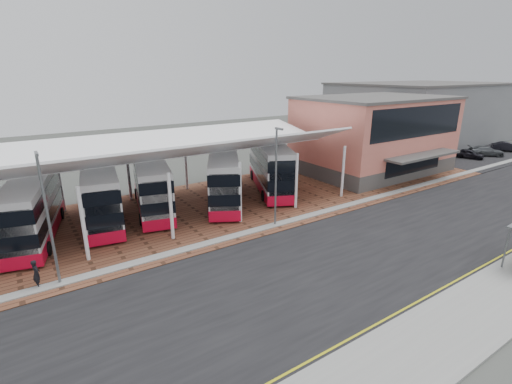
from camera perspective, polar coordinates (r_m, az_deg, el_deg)
ground at (r=25.27m, az=7.90°, el=-10.77°), size 140.00×140.00×0.00m
road at (r=24.64m, az=9.47°, el=-11.64°), size 120.00×14.00×0.02m
forecourt at (r=36.00m, az=-3.42°, el=-1.60°), size 72.00×16.00×0.06m
sidewalk at (r=20.60m, az=25.74°, el=-19.79°), size 120.00×4.00×0.14m
north_kerb at (r=29.63m, az=-0.06°, el=-5.93°), size 120.00×0.80×0.14m
carpark_surface at (r=65.74m, az=31.71°, el=4.77°), size 22.00×10.00×0.08m
yellow_line_near at (r=21.42m, az=20.98°, el=-17.68°), size 120.00×0.12×0.01m
yellow_line_far at (r=21.55m, az=20.31°, el=-17.35°), size 120.00×0.12×0.01m
canopy at (r=32.20m, az=-16.91°, el=5.96°), size 37.00×11.63×7.07m
terminal at (r=49.15m, az=17.72°, el=8.48°), size 18.40×14.40×9.25m
warehouse at (r=75.14m, az=24.00°, el=11.22°), size 30.50×20.50×10.25m
lamp_west at (r=23.91m, az=-29.38°, el=-3.29°), size 0.16×0.90×8.07m
lamp_east at (r=29.33m, az=3.11°, el=2.70°), size 0.16×0.90×8.07m
bus_1 at (r=32.22m, az=-31.13°, el=-2.32°), size 5.15×11.40×4.58m
bus_2 at (r=33.52m, az=-22.73°, el=-0.25°), size 4.59×11.68×4.70m
bus_3 at (r=34.67m, az=-15.79°, el=1.05°), size 5.21×11.64×4.68m
bus_4 at (r=35.58m, az=-4.95°, el=2.19°), size 7.90×11.42×4.77m
bus_5 at (r=39.31m, az=2.21°, el=3.94°), size 7.67×12.15×4.99m
pedestrian at (r=25.50m, az=-30.71°, el=-10.73°), size 0.52×0.70×1.72m
carpark_car_a at (r=62.35m, az=29.95°, el=5.13°), size 2.84×4.21×1.33m
carpark_car_b at (r=65.59m, az=31.92°, el=5.38°), size 4.93×4.77×1.42m
carpark_car_c at (r=71.17m, az=34.18°, el=5.79°), size 3.66×4.47×1.43m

